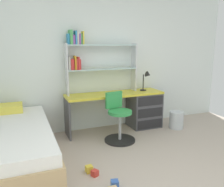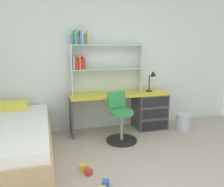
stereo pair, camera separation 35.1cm
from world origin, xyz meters
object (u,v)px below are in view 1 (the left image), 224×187
(desk, at_px, (137,108))
(bookshelf_hutch, at_px, (91,57))
(desk_lamp, at_px, (147,78))
(swivel_chair, at_px, (119,122))
(waste_bin, at_px, (176,120))
(bed_platform, at_px, (6,148))
(toy_block_red_5, at_px, (95,173))
(toy_block_blue_1, at_px, (115,184))
(toy_block_yellow_4, at_px, (89,169))

(desk, xyz_separation_m, bookshelf_hutch, (-0.87, 0.13, 0.99))
(desk_lamp, distance_m, swivel_chair, 1.12)
(swivel_chair, bearing_deg, waste_bin, 5.68)
(bookshelf_hutch, bearing_deg, bed_platform, -148.29)
(waste_bin, relative_size, toy_block_red_5, 4.35)
(desk, bearing_deg, toy_block_blue_1, -124.72)
(bookshelf_hutch, distance_m, bed_platform, 2.04)
(swivel_chair, xyz_separation_m, bed_platform, (-1.74, -0.29, -0.05))
(toy_block_red_5, bearing_deg, toy_block_yellow_4, 109.91)
(bookshelf_hutch, distance_m, swivel_chair, 1.25)
(bed_platform, relative_size, toy_block_yellow_4, 23.74)
(waste_bin, bearing_deg, toy_block_yellow_4, -155.51)
(desk, relative_size, bookshelf_hutch, 1.38)
(desk, height_order, waste_bin, desk)
(bed_platform, relative_size, toy_block_red_5, 27.25)
(toy_block_red_5, bearing_deg, desk_lamp, 42.28)
(toy_block_yellow_4, bearing_deg, waste_bin, 24.49)
(waste_bin, xyz_separation_m, toy_block_blue_1, (-1.86, -1.35, -0.12))
(bookshelf_hutch, height_order, swivel_chair, bookshelf_hutch)
(waste_bin, distance_m, toy_block_yellow_4, 2.24)
(waste_bin, height_order, toy_block_blue_1, waste_bin)
(desk_lamp, height_order, swivel_chair, desk_lamp)
(desk, distance_m, swivel_chair, 0.76)
(swivel_chair, height_order, bed_platform, swivel_chair)
(bed_platform, relative_size, waste_bin, 6.26)
(bookshelf_hutch, height_order, toy_block_red_5, bookshelf_hutch)
(bookshelf_hutch, xyz_separation_m, toy_block_red_5, (-0.44, -1.52, -1.35))
(bookshelf_hutch, height_order, waste_bin, bookshelf_hutch)
(toy_block_red_5, bearing_deg, swivel_chair, 51.66)
(bookshelf_hutch, bearing_deg, desk, -8.69)
(desk, relative_size, swivel_chair, 2.23)
(desk, xyz_separation_m, desk_lamp, (0.20, -0.01, 0.58))
(swivel_chair, distance_m, bed_platform, 1.76)
(bookshelf_hutch, distance_m, waste_bin, 2.04)
(toy_block_blue_1, bearing_deg, desk, 55.28)
(bookshelf_hutch, distance_m, toy_block_red_5, 2.08)
(bed_platform, bearing_deg, swivel_chair, 9.59)
(desk_lamp, bearing_deg, bed_platform, -163.31)
(desk, bearing_deg, bed_platform, -161.78)
(bookshelf_hutch, xyz_separation_m, bed_platform, (-1.46, -0.90, -1.11))
(bookshelf_hutch, xyz_separation_m, waste_bin, (1.56, -0.48, -1.22))
(bed_platform, bearing_deg, bookshelf_hutch, 31.71)
(desk, relative_size, desk_lamp, 4.78)
(toy_block_blue_1, bearing_deg, bookshelf_hutch, 80.62)
(desk_lamp, bearing_deg, desk, 177.42)
(bed_platform, height_order, toy_block_blue_1, bed_platform)
(bookshelf_hutch, relative_size, swivel_chair, 1.61)
(bookshelf_hutch, relative_size, toy_block_blue_1, 15.62)
(desk_lamp, height_order, waste_bin, desk_lamp)
(bed_platform, bearing_deg, toy_block_red_5, -31.33)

